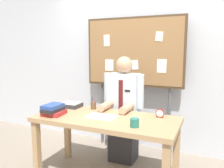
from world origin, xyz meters
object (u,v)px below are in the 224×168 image
object	(u,v)px
book_stack	(53,110)
coffee_mug	(135,123)
desk_clock	(160,114)
bulletin_board	(134,54)
desk	(106,125)
paper_tray	(71,105)
person	(123,113)
pen_holder	(93,105)
open_notebook	(102,117)

from	to	relation	value
book_stack	coffee_mug	xyz separation A→B (m)	(0.98, -0.02, -0.02)
book_stack	desk_clock	distance (m)	1.21
bulletin_board	desk	bearing A→B (deg)	-90.00
coffee_mug	paper_tray	world-z (taller)	coffee_mug
desk	book_stack	xyz separation A→B (m)	(-0.59, -0.17, 0.16)
person	paper_tray	xyz separation A→B (m)	(-0.61, -0.32, 0.12)
desk	bulletin_board	xyz separation A→B (m)	(0.00, 0.93, 0.78)
desk_clock	paper_tray	distance (m)	1.17
desk_clock	coffee_mug	bearing A→B (deg)	-110.62
book_stack	person	bearing A→B (deg)	50.46
desk_clock	coffee_mug	distance (m)	0.44
book_stack	pen_holder	size ratio (longest dim) A/B	1.71
book_stack	paper_tray	distance (m)	0.39
bulletin_board	open_notebook	xyz separation A→B (m)	(-0.04, -0.95, -0.67)
pen_holder	open_notebook	bearing A→B (deg)	-47.02
person	pen_holder	size ratio (longest dim) A/B	8.79
book_stack	desk_clock	xyz separation A→B (m)	(1.14, 0.40, -0.02)
coffee_mug	open_notebook	bearing A→B (deg)	159.31
book_stack	pen_holder	bearing A→B (deg)	55.23
book_stack	open_notebook	bearing A→B (deg)	15.18
open_notebook	pen_holder	size ratio (longest dim) A/B	2.05
coffee_mug	pen_holder	distance (m)	0.82
pen_holder	person	bearing A→B (deg)	44.58
open_notebook	desk_clock	distance (m)	0.65
book_stack	coffee_mug	distance (m)	0.98
bulletin_board	book_stack	bearing A→B (deg)	-118.09
desk_clock	pen_holder	xyz separation A→B (m)	(-0.85, 0.02, 0.01)
desk	person	distance (m)	0.54
desk	person	size ratio (longest dim) A/B	1.13
person	coffee_mug	distance (m)	0.84
open_notebook	coffee_mug	bearing A→B (deg)	-20.69
book_stack	paper_tray	size ratio (longest dim) A/B	1.05
desk_clock	paper_tray	bearing A→B (deg)	-179.69
coffee_mug	desk_clock	bearing A→B (deg)	69.38
desk	pen_holder	bearing A→B (deg)	139.57
open_notebook	desk_clock	world-z (taller)	desk_clock
desk	pen_holder	world-z (taller)	pen_holder
open_notebook	person	bearing A→B (deg)	85.70
desk	paper_tray	size ratio (longest dim) A/B	6.11
book_stack	desk_clock	bearing A→B (deg)	19.30
desk_clock	coffee_mug	size ratio (longest dim) A/B	1.08
desk_clock	paper_tray	world-z (taller)	desk_clock
bulletin_board	paper_tray	bearing A→B (deg)	-130.97
paper_tray	open_notebook	bearing A→B (deg)	-23.15
bulletin_board	book_stack	world-z (taller)	bulletin_board
book_stack	paper_tray	xyz separation A→B (m)	(-0.03, 0.39, -0.03)
desk	coffee_mug	world-z (taller)	coffee_mug
desk_clock	open_notebook	bearing A→B (deg)	-157.10
desk	person	bearing A→B (deg)	90.00
open_notebook	coffee_mug	distance (m)	0.47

